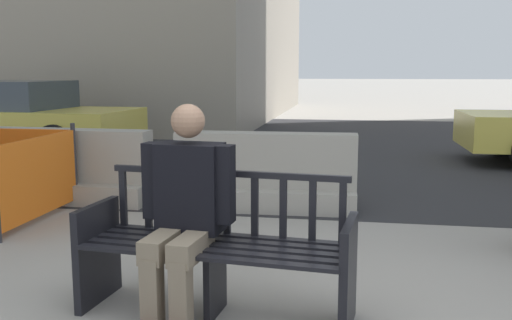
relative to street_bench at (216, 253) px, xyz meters
name	(u,v)px	position (x,y,z in m)	size (l,w,h in m)	color
street_asphalt	(330,145)	(0.37, 8.38, -0.39)	(120.00, 12.00, 0.01)	#28282B
street_bench	(216,253)	(0.00, 0.00, 0.00)	(1.73, 0.69, 0.88)	black
seated_person	(184,207)	(-0.19, -0.04, 0.29)	(0.59, 0.75, 1.31)	black
jersey_barrier_centre	(265,178)	(-0.13, 2.81, -0.06)	(2.02, 0.73, 0.84)	#9E998E
jersey_barrier_left	(69,171)	(-2.46, 2.81, -0.06)	(2.02, 0.74, 0.84)	#9E998E
car_sedan_mid	(11,117)	(-5.41, 6.28, 0.27)	(4.58, 2.14, 1.33)	#DBC64C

